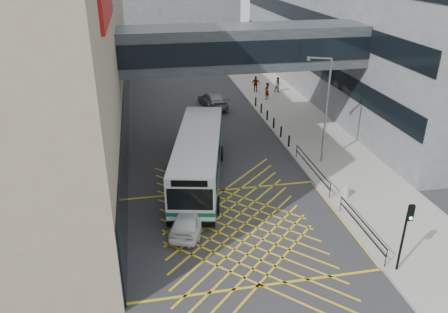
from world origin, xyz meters
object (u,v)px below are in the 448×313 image
traffic_light (406,228)px  pedestrian_b (278,85)px  street_lamp (324,105)px  pedestrian_a (267,91)px  car_silver (213,99)px  car_dark (203,143)px  car_white (190,218)px  litter_bin (345,191)px  pedestrian_c (256,84)px  bus (199,157)px

traffic_light → pedestrian_b: 29.16m
street_lamp → pedestrian_a: bearing=110.2°
traffic_light → pedestrian_a: bearing=93.5°
car_silver → street_lamp: street_lamp is taller
car_dark → pedestrian_b: size_ratio=3.05×
car_dark → street_lamp: 9.32m
car_white → car_dark: 10.01m
pedestrian_a → car_white: bearing=22.2°
litter_bin → pedestrian_c: pedestrian_c is taller
traffic_light → pedestrian_a: (1.34, 26.90, -1.52)m
litter_bin → pedestrian_a: 20.08m
bus → pedestrian_c: 20.82m
traffic_light → litter_bin: 7.14m
car_white → pedestrian_a: size_ratio=2.55×
car_white → car_dark: (2.16, 9.78, 0.10)m
car_white → litter_bin: (9.66, 1.32, -0.12)m
car_dark → litter_bin: 11.30m
bus → car_white: 5.66m
pedestrian_b → pedestrian_c: size_ratio=0.99×
car_dark → litter_bin: size_ratio=6.26×
bus → pedestrian_a: (9.21, 15.97, -0.75)m
car_silver → pedestrian_a: (5.72, 0.91, 0.24)m
street_lamp → pedestrian_b: 17.44m
pedestrian_a → pedestrian_b: pedestrian_a is taller
car_dark → pedestrian_a: size_ratio=2.97×
car_dark → traffic_light: 16.90m
traffic_light → pedestrian_a: traffic_light is taller
traffic_light → pedestrian_a: 26.97m
traffic_light → pedestrian_a: size_ratio=2.15×
pedestrian_c → pedestrian_a: bearing=119.6°
pedestrian_a → bus: bearing=18.3°
bus → car_silver: (3.48, 15.06, -0.99)m
car_silver → street_lamp: size_ratio=0.66×
bus → street_lamp: 9.26m
car_silver → pedestrian_a: size_ratio=2.91×
car_white → traffic_light: bearing=168.9°
traffic_light → pedestrian_b: bearing=90.2°
car_dark → pedestrian_c: 16.51m
car_dark → pedestrian_c: (7.91, 14.48, 0.20)m
car_dark → pedestrian_a: pedestrian_a is taller
car_silver → pedestrian_b: 8.11m
pedestrian_b → car_white: bearing=-116.4°
bus → car_white: size_ratio=2.78×
bus → car_silver: bus is taller
car_white → pedestrian_c: pedestrian_c is taller
bus → pedestrian_c: size_ratio=7.21×
car_white → street_lamp: (10.09, 6.47, 3.70)m
street_lamp → car_silver: bearing=132.6°
traffic_light → litter_bin: (0.52, 6.84, -1.97)m
bus → pedestrian_a: bearing=72.4°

